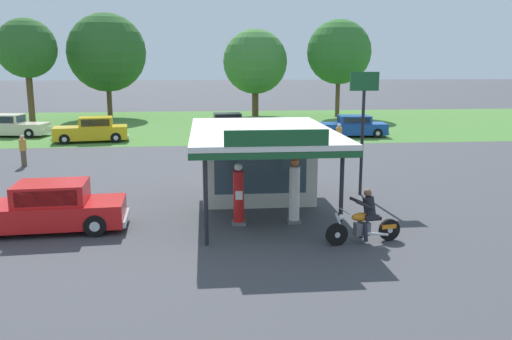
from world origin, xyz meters
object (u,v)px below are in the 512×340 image
bystander_admiring_sedan (339,138)px  roadside_pole_sign (363,112)px  gas_pump_nearside (239,196)px  motorcycle_with_rider (365,221)px  parked_car_back_row_far_right (352,127)px  parked_car_back_row_centre_right (9,127)px  bystander_standing_back_lot (23,150)px  parked_car_back_row_centre (92,131)px  bystander_strolling_foreground (269,140)px  featured_classic_sedan (44,209)px  gas_pump_offside (294,193)px  parked_car_back_row_left (231,124)px

bystander_admiring_sedan → roadside_pole_sign: roadside_pole_sign is taller
gas_pump_nearside → motorcycle_with_rider: 4.06m
parked_car_back_row_far_right → roadside_pole_sign: (-4.26, -16.27, 2.54)m
gas_pump_nearside → roadside_pole_sign: size_ratio=0.42×
parked_car_back_row_centre_right → parked_car_back_row_far_right: bearing=-5.6°
bystander_standing_back_lot → roadside_pole_sign: bearing=-25.8°
gas_pump_nearside → parked_car_back_row_centre: size_ratio=0.40×
parked_car_back_row_centre → parked_car_back_row_far_right: 17.59m
bystander_strolling_foreground → parked_car_back_row_centre: bearing=151.7°
motorcycle_with_rider → bystander_strolling_foreground: size_ratio=1.46×
parked_car_back_row_centre_right → bystander_standing_back_lot: bystander_standing_back_lot is taller
parked_car_back_row_far_right → parked_car_back_row_centre: bearing=-177.3°
bystander_admiring_sedan → roadside_pole_sign: (-1.57, -9.55, 2.33)m
gas_pump_nearside → featured_classic_sedan: size_ratio=0.38×
parked_car_back_row_far_right → bystander_strolling_foreground: 9.45m
gas_pump_offside → bystander_strolling_foreground: bearing=86.6°
parked_car_back_row_centre_right → bystander_strolling_foreground: bearing=-27.8°
parked_car_back_row_far_right → parked_car_back_row_centre_right: 23.95m
parked_car_back_row_left → bystander_strolling_foreground: bearing=-80.1°
gas_pump_nearside → parked_car_back_row_centre: bearing=113.9°
motorcycle_with_rider → roadside_pole_sign: 6.26m
gas_pump_nearside → roadside_pole_sign: bearing=34.3°
parked_car_back_row_centre → parked_car_back_row_far_right: parked_car_back_row_centre is taller
gas_pump_offside → parked_car_back_row_far_right: 21.03m
gas_pump_offside → roadside_pole_sign: size_ratio=0.45×
gas_pump_nearside → bystander_standing_back_lot: (-10.00, 10.61, -0.09)m
bystander_admiring_sedan → parked_car_back_row_far_right: bearing=68.2°
gas_pump_nearside → bystander_admiring_sedan: gas_pump_nearside is taller
bystander_admiring_sedan → roadside_pole_sign: bearing=-99.3°
motorcycle_with_rider → featured_classic_sedan: bearing=167.8°
bystander_admiring_sedan → gas_pump_nearside: bearing=-116.8°
bystander_standing_back_lot → gas_pump_offside: bearing=-42.0°
motorcycle_with_rider → parked_car_back_row_centre_right: 30.13m
bystander_admiring_sedan → motorcycle_with_rider: bearing=-101.5°
gas_pump_nearside → motorcycle_with_rider: bearing=-31.5°
motorcycle_with_rider → parked_car_back_row_centre_right: (-18.07, 24.11, 0.04)m
gas_pump_offside → featured_classic_sedan: size_ratio=0.40×
parked_car_back_row_centre_right → bystander_strolling_foreground: 19.40m
gas_pump_nearside → featured_classic_sedan: gas_pump_nearside is taller
gas_pump_nearside → parked_car_back_row_centre_right: bearing=123.6°
gas_pump_nearside → parked_car_back_row_centre_right: 26.41m
parked_car_back_row_far_right → parked_car_back_row_left: 8.75m
motorcycle_with_rider → parked_car_back_row_centre_right: bearing=126.8°
gas_pump_nearside → bystander_strolling_foreground: (2.56, 12.96, -0.10)m
parked_car_back_row_centre → bystander_admiring_sedan: bearing=-21.6°
bystander_strolling_foreground → roadside_pole_sign: (2.40, -9.58, 2.41)m
parked_car_back_row_left → roadside_pole_sign: (4.05, -19.00, 2.56)m
parked_car_back_row_far_right → parked_car_back_row_centre_right: (-23.84, 2.33, 0.01)m
parked_car_back_row_centre → bystander_standing_back_lot: 8.38m
parked_car_back_row_left → bystander_standing_back_lot: bearing=-132.8°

